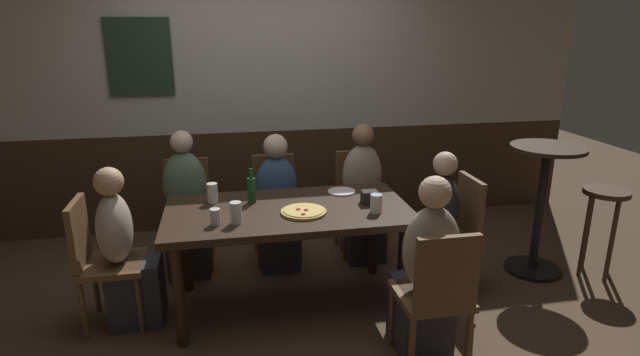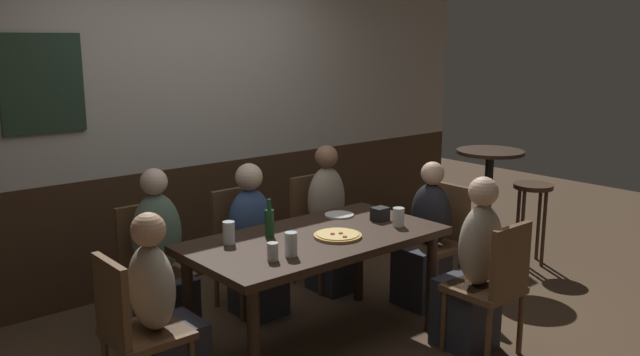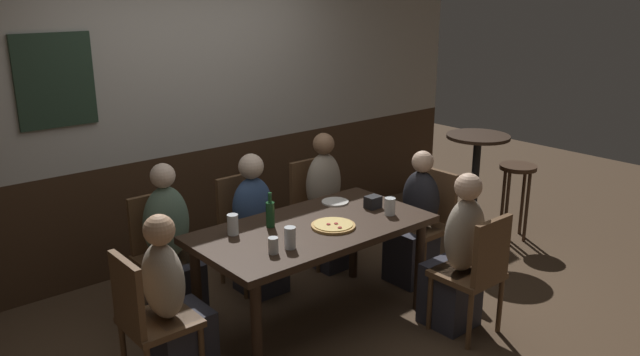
# 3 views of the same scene
# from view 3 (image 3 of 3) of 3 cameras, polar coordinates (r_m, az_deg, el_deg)

# --- Properties ---
(ground_plane) EXTENTS (12.00, 12.00, 0.00)m
(ground_plane) POSITION_cam_3_polar(r_m,az_deg,el_deg) (4.66, -0.64, -12.83)
(ground_plane) COLOR #4C3826
(wall_back) EXTENTS (6.40, 0.13, 2.60)m
(wall_back) POSITION_cam_3_polar(r_m,az_deg,el_deg) (5.51, -11.82, 6.01)
(wall_back) COLOR #3D2819
(wall_back) RESTS_ON ground_plane
(dining_table) EXTENTS (1.65, 0.87, 0.74)m
(dining_table) POSITION_cam_3_polar(r_m,az_deg,el_deg) (4.37, -0.67, -5.35)
(dining_table) COLOR black
(dining_table) RESTS_ON ground_plane
(chair_mid_far) EXTENTS (0.40, 0.40, 0.88)m
(chair_mid_far) POSITION_cam_3_polar(r_m,az_deg,el_deg) (5.07, -6.82, -4.20)
(chair_mid_far) COLOR brown
(chair_mid_far) RESTS_ON ground_plane
(chair_left_far) EXTENTS (0.40, 0.40, 0.88)m
(chair_left_far) POSITION_cam_3_polar(r_m,az_deg,el_deg) (4.74, -14.19, -6.16)
(chair_left_far) COLOR brown
(chair_left_far) RESTS_ON ground_plane
(chair_right_near) EXTENTS (0.40, 0.40, 0.88)m
(chair_right_near) POSITION_cam_3_polar(r_m,az_deg,el_deg) (4.40, 14.00, -8.00)
(chair_right_near) COLOR brown
(chair_right_near) RESTS_ON ground_plane
(chair_head_west) EXTENTS (0.40, 0.40, 0.88)m
(chair_head_west) POSITION_cam_3_polar(r_m,az_deg,el_deg) (3.85, -15.38, -11.93)
(chair_head_west) COLOR brown
(chair_head_west) RESTS_ON ground_plane
(chair_right_far) EXTENTS (0.40, 0.40, 0.88)m
(chair_right_far) POSITION_cam_3_polar(r_m,az_deg,el_deg) (5.48, -0.47, -2.44)
(chair_right_far) COLOR brown
(chair_right_far) RESTS_ON ground_plane
(chair_head_east) EXTENTS (0.40, 0.40, 0.88)m
(chair_head_east) POSITION_cam_3_polar(r_m,az_deg,el_deg) (5.26, 9.85, -3.55)
(chair_head_east) COLOR brown
(chair_head_east) RESTS_ON ground_plane
(person_mid_far) EXTENTS (0.34, 0.37, 1.10)m
(person_mid_far) POSITION_cam_3_polar(r_m,az_deg,el_deg) (4.95, -5.75, -5.08)
(person_mid_far) COLOR #2D2D38
(person_mid_far) RESTS_ON ground_plane
(person_left_far) EXTENTS (0.34, 0.37, 1.16)m
(person_left_far) POSITION_cam_3_polar(r_m,az_deg,el_deg) (4.61, -13.27, -6.92)
(person_left_far) COLOR #2D2D38
(person_left_far) RESTS_ON ground_plane
(person_right_near) EXTENTS (0.34, 0.37, 1.14)m
(person_right_near) POSITION_cam_3_polar(r_m,az_deg,el_deg) (4.49, 12.30, -7.58)
(person_right_near) COLOR #2D2D38
(person_right_near) RESTS_ON ground_plane
(person_head_west) EXTENTS (0.37, 0.34, 1.09)m
(person_head_west) POSITION_cam_3_polar(r_m,az_deg,el_deg) (3.93, -13.13, -11.81)
(person_head_west) COLOR #2D2D38
(person_head_west) RESTS_ON ground_plane
(person_right_far) EXTENTS (0.34, 0.37, 1.16)m
(person_right_far) POSITION_cam_3_polar(r_m,az_deg,el_deg) (5.36, 0.64, -3.00)
(person_right_far) COLOR #2D2D38
(person_right_far) RESTS_ON ground_plane
(person_head_east) EXTENTS (0.37, 0.34, 1.08)m
(person_head_east) POSITION_cam_3_polar(r_m,az_deg,el_deg) (5.15, 8.64, -4.47)
(person_head_east) COLOR #2D2D38
(person_head_east) RESTS_ON ground_plane
(pizza) EXTENTS (0.31, 0.31, 0.03)m
(pizza) POSITION_cam_3_polar(r_m,az_deg,el_deg) (4.31, 1.21, -4.33)
(pizza) COLOR tan
(pizza) RESTS_ON dining_table
(beer_glass_half) EXTENTS (0.06, 0.06, 0.10)m
(beer_glass_half) POSITION_cam_3_polar(r_m,az_deg,el_deg) (3.90, -4.25, -6.21)
(beer_glass_half) COLOR silver
(beer_glass_half) RESTS_ON dining_table
(pint_glass_amber) EXTENTS (0.07, 0.07, 0.14)m
(pint_glass_amber) POSITION_cam_3_polar(r_m,az_deg,el_deg) (4.21, -7.89, -4.32)
(pint_glass_amber) COLOR silver
(pint_glass_amber) RESTS_ON dining_table
(pint_glass_stout) EXTENTS (0.08, 0.08, 0.13)m
(pint_glass_stout) POSITION_cam_3_polar(r_m,az_deg,el_deg) (4.55, 6.34, -2.65)
(pint_glass_stout) COLOR silver
(pint_glass_stout) RESTS_ON dining_table
(tumbler_water) EXTENTS (0.07, 0.07, 0.14)m
(tumbler_water) POSITION_cam_3_polar(r_m,az_deg,el_deg) (3.96, -2.73, -5.53)
(tumbler_water) COLOR silver
(tumbler_water) RESTS_ON dining_table
(beer_bottle_green) EXTENTS (0.06, 0.06, 0.25)m
(beer_bottle_green) POSITION_cam_3_polar(r_m,az_deg,el_deg) (4.30, -4.53, -3.22)
(beer_bottle_green) COLOR #194723
(beer_bottle_green) RESTS_ON dining_table
(plate_white_large) EXTENTS (0.21, 0.21, 0.01)m
(plate_white_large) POSITION_cam_3_polar(r_m,az_deg,el_deg) (4.79, 1.38, -2.17)
(plate_white_large) COLOR white
(plate_white_large) RESTS_ON dining_table
(condiment_caddy) EXTENTS (0.11, 0.09, 0.09)m
(condiment_caddy) POSITION_cam_3_polar(r_m,az_deg,el_deg) (4.68, 4.81, -2.18)
(condiment_caddy) COLOR black
(condiment_caddy) RESTS_ON dining_table
(side_bar_table) EXTENTS (0.56, 0.56, 1.05)m
(side_bar_table) POSITION_cam_3_polar(r_m,az_deg,el_deg) (5.89, 13.84, -0.30)
(side_bar_table) COLOR black
(side_bar_table) RESTS_ON ground_plane
(bar_stool) EXTENTS (0.34, 0.34, 0.72)m
(bar_stool) POSITION_cam_3_polar(r_m,az_deg,el_deg) (6.19, 17.39, -0.27)
(bar_stool) COLOR #422B1C
(bar_stool) RESTS_ON ground_plane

